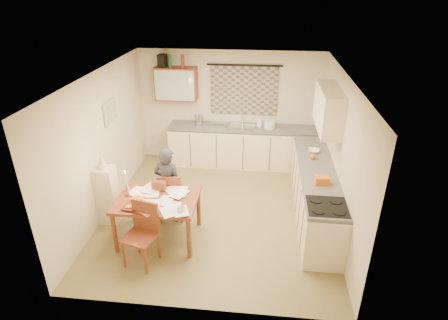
# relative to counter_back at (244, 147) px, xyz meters

# --- Properties ---
(floor) EXTENTS (4.00, 4.50, 0.02)m
(floor) POSITION_rel_counter_back_xyz_m (-0.34, -1.95, -0.46)
(floor) COLOR olive
(floor) RESTS_ON ground
(ceiling) EXTENTS (4.00, 4.50, 0.02)m
(ceiling) POSITION_rel_counter_back_xyz_m (-0.34, -1.95, 2.06)
(ceiling) COLOR white
(ceiling) RESTS_ON floor
(wall_back) EXTENTS (4.00, 0.02, 2.50)m
(wall_back) POSITION_rel_counter_back_xyz_m (-0.34, 0.31, 0.80)
(wall_back) COLOR beige
(wall_back) RESTS_ON floor
(wall_front) EXTENTS (4.00, 0.02, 2.50)m
(wall_front) POSITION_rel_counter_back_xyz_m (-0.34, -4.21, 0.80)
(wall_front) COLOR beige
(wall_front) RESTS_ON floor
(wall_left) EXTENTS (0.02, 4.50, 2.50)m
(wall_left) POSITION_rel_counter_back_xyz_m (-2.35, -1.95, 0.80)
(wall_left) COLOR beige
(wall_left) RESTS_ON floor
(wall_right) EXTENTS (0.02, 4.50, 2.50)m
(wall_right) POSITION_rel_counter_back_xyz_m (1.67, -1.95, 0.80)
(wall_right) COLOR beige
(wall_right) RESTS_ON floor
(window_blind) EXTENTS (1.45, 0.03, 1.05)m
(window_blind) POSITION_rel_counter_back_xyz_m (-0.04, 0.27, 1.20)
(window_blind) COLOR #2E4E73
(window_blind) RESTS_ON wall_back
(curtain_rod) EXTENTS (1.60, 0.04, 0.04)m
(curtain_rod) POSITION_rel_counter_back_xyz_m (-0.04, 0.25, 1.75)
(curtain_rod) COLOR black
(curtain_rod) RESTS_ON wall_back
(wall_cabinet) EXTENTS (0.90, 0.34, 0.70)m
(wall_cabinet) POSITION_rel_counter_back_xyz_m (-1.49, 0.13, 1.35)
(wall_cabinet) COLOR maroon
(wall_cabinet) RESTS_ON wall_back
(wall_cabinet_glass) EXTENTS (0.84, 0.02, 0.64)m
(wall_cabinet_glass) POSITION_rel_counter_back_xyz_m (-1.49, -0.04, 1.35)
(wall_cabinet_glass) COLOR #99B2A5
(wall_cabinet_glass) RESTS_ON wall_back
(upper_cabinet_right) EXTENTS (0.34, 1.30, 0.70)m
(upper_cabinet_right) POSITION_rel_counter_back_xyz_m (1.49, -1.40, 1.40)
(upper_cabinet_right) COLOR beige
(upper_cabinet_right) RESTS_ON wall_right
(framed_print) EXTENTS (0.04, 0.50, 0.40)m
(framed_print) POSITION_rel_counter_back_xyz_m (-2.31, -1.55, 1.25)
(framed_print) COLOR beige
(framed_print) RESTS_ON wall_left
(print_canvas) EXTENTS (0.01, 0.42, 0.32)m
(print_canvas) POSITION_rel_counter_back_xyz_m (-2.29, -1.55, 1.25)
(print_canvas) COLOR #BAB6A6
(print_canvas) RESTS_ON wall_left
(counter_back) EXTENTS (3.30, 0.62, 0.92)m
(counter_back) POSITION_rel_counter_back_xyz_m (0.00, 0.00, 0.00)
(counter_back) COLOR beige
(counter_back) RESTS_ON floor
(counter_right) EXTENTS (0.62, 2.95, 0.92)m
(counter_right) POSITION_rel_counter_back_xyz_m (1.36, -1.87, -0.00)
(counter_right) COLOR beige
(counter_right) RESTS_ON floor
(stove) EXTENTS (0.60, 0.60, 0.92)m
(stove) POSITION_rel_counter_back_xyz_m (1.36, -3.02, 0.01)
(stove) COLOR white
(stove) RESTS_ON floor
(sink) EXTENTS (0.61, 0.53, 0.10)m
(sink) POSITION_rel_counter_back_xyz_m (-0.05, 0.00, 0.43)
(sink) COLOR silver
(sink) RESTS_ON counter_back
(tap) EXTENTS (0.04, 0.04, 0.28)m
(tap) POSITION_rel_counter_back_xyz_m (-0.05, 0.18, 0.61)
(tap) COLOR silver
(tap) RESTS_ON counter_back
(dish_rack) EXTENTS (0.35, 0.30, 0.06)m
(dish_rack) POSITION_rel_counter_back_xyz_m (-0.56, 0.00, 0.50)
(dish_rack) COLOR silver
(dish_rack) RESTS_ON counter_back
(kettle) EXTENTS (0.22, 0.22, 0.24)m
(kettle) POSITION_rel_counter_back_xyz_m (-0.99, -0.00, 0.59)
(kettle) COLOR silver
(kettle) RESTS_ON counter_back
(mixing_bowl) EXTENTS (0.31, 0.31, 0.16)m
(mixing_bowl) POSITION_rel_counter_back_xyz_m (0.54, 0.00, 0.55)
(mixing_bowl) COLOR white
(mixing_bowl) RESTS_ON counter_back
(soap_bottle) EXTENTS (0.16, 0.16, 0.21)m
(soap_bottle) POSITION_rel_counter_back_xyz_m (0.33, 0.05, 0.57)
(soap_bottle) COLOR white
(soap_bottle) RESTS_ON counter_back
(bowl) EXTENTS (0.32, 0.32, 0.05)m
(bowl) POSITION_rel_counter_back_xyz_m (1.36, -1.17, 0.49)
(bowl) COLOR white
(bowl) RESTS_ON counter_right
(orange_bag) EXTENTS (0.23, 0.18, 0.12)m
(orange_bag) POSITION_rel_counter_back_xyz_m (1.36, -2.35, 0.53)
(orange_bag) COLOR orange
(orange_bag) RESTS_ON counter_right
(fruit_orange) EXTENTS (0.10, 0.10, 0.10)m
(fruit_orange) POSITION_rel_counter_back_xyz_m (1.31, -1.47, 0.52)
(fruit_orange) COLOR orange
(fruit_orange) RESTS_ON counter_right
(speaker) EXTENTS (0.18, 0.22, 0.26)m
(speaker) POSITION_rel_counter_back_xyz_m (-1.76, 0.13, 1.83)
(speaker) COLOR black
(speaker) RESTS_ON wall_cabinet
(bottle_green) EXTENTS (0.08, 0.08, 0.26)m
(bottle_green) POSITION_rel_counter_back_xyz_m (-1.60, 0.13, 1.83)
(bottle_green) COLOR #195926
(bottle_green) RESTS_ON wall_cabinet
(bottle_brown) EXTENTS (0.07, 0.07, 0.26)m
(bottle_brown) POSITION_rel_counter_back_xyz_m (-1.33, 0.13, 1.83)
(bottle_brown) COLOR maroon
(bottle_brown) RESTS_ON wall_cabinet
(dining_table) EXTENTS (1.27, 0.97, 0.75)m
(dining_table) POSITION_rel_counter_back_xyz_m (-1.20, -2.80, -0.07)
(dining_table) COLOR maroon
(dining_table) RESTS_ON floor
(chair_far) EXTENTS (0.47, 0.47, 0.91)m
(chair_far) POSITION_rel_counter_back_xyz_m (-1.13, -2.23, -0.17)
(chair_far) COLOR maroon
(chair_far) RESTS_ON floor
(chair_near) EXTENTS (0.53, 0.53, 0.96)m
(chair_near) POSITION_rel_counter_back_xyz_m (-1.30, -3.40, -0.15)
(chair_near) COLOR maroon
(chair_near) RESTS_ON floor
(person) EXTENTS (0.63, 0.52, 1.37)m
(person) POSITION_rel_counter_back_xyz_m (-1.15, -2.26, 0.24)
(person) COLOR black
(person) RESTS_ON floor
(shelf_stand) EXTENTS (0.32, 0.30, 1.04)m
(shelf_stand) POSITION_rel_counter_back_xyz_m (-2.18, -2.43, 0.07)
(shelf_stand) COLOR beige
(shelf_stand) RESTS_ON floor
(lampshade) EXTENTS (0.20, 0.20, 0.22)m
(lampshade) POSITION_rel_counter_back_xyz_m (-2.18, -2.43, 0.69)
(lampshade) COLOR beige
(lampshade) RESTS_ON shelf_stand
(letter_rack) EXTENTS (0.23, 0.12, 0.16)m
(letter_rack) POSITION_rel_counter_back_xyz_m (-1.22, -2.55, 0.38)
(letter_rack) COLOR maroon
(letter_rack) RESTS_ON dining_table
(mug) EXTENTS (0.14, 0.14, 0.09)m
(mug) POSITION_rel_counter_back_xyz_m (-0.73, -3.13, 0.34)
(mug) COLOR white
(mug) RESTS_ON dining_table
(magazine) EXTENTS (0.29, 0.34, 0.03)m
(magazine) POSITION_rel_counter_back_xyz_m (-1.62, -3.06, 0.31)
(magazine) COLOR maroon
(magazine) RESTS_ON dining_table
(book) EXTENTS (0.23, 0.29, 0.02)m
(book) POSITION_rel_counter_back_xyz_m (-1.58, -2.89, 0.31)
(book) COLOR orange
(book) RESTS_ON dining_table
(orange_box) EXTENTS (0.14, 0.11, 0.04)m
(orange_box) POSITION_rel_counter_back_xyz_m (-1.52, -3.11, 0.32)
(orange_box) COLOR orange
(orange_box) RESTS_ON dining_table
(eyeglasses) EXTENTS (0.13, 0.05, 0.02)m
(eyeglasses) POSITION_rel_counter_back_xyz_m (-1.07, -3.10, 0.31)
(eyeglasses) COLOR black
(eyeglasses) RESTS_ON dining_table
(candle_holder) EXTENTS (0.08, 0.08, 0.18)m
(candle_holder) POSITION_rel_counter_back_xyz_m (-1.67, -2.77, 0.39)
(candle_holder) COLOR silver
(candle_holder) RESTS_ON dining_table
(candle) EXTENTS (0.02, 0.02, 0.22)m
(candle) POSITION_rel_counter_back_xyz_m (-1.68, -2.74, 0.59)
(candle) COLOR white
(candle) RESTS_ON dining_table
(candle_flame) EXTENTS (0.02, 0.02, 0.02)m
(candle_flame) POSITION_rel_counter_back_xyz_m (-1.69, -2.73, 0.71)
(candle_flame) COLOR #FFCC66
(candle_flame) RESTS_ON dining_table
(papers) EXTENTS (1.12, 1.01, 0.03)m
(papers) POSITION_rel_counter_back_xyz_m (-1.14, -2.80, 0.31)
(papers) COLOR white
(papers) RESTS_ON dining_table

